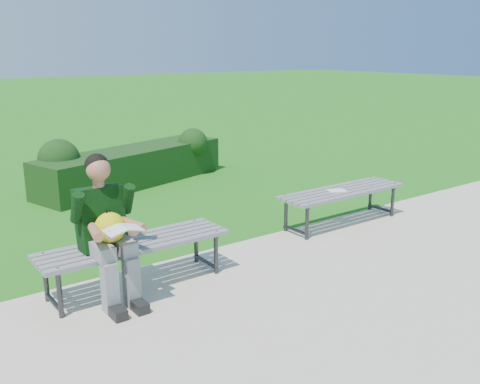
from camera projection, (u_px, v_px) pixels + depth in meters
ground at (203, 253)px, 5.97m from camera, size 80.00×80.00×0.00m
walkway at (311, 312)px, 4.60m from camera, size 30.00×3.50×0.02m
hedge at (129, 164)px, 8.90m from camera, size 3.54×1.78×0.89m
bench_left at (135, 247)px, 4.98m from camera, size 1.80×0.50×0.46m
bench_right at (342, 194)px, 6.83m from camera, size 1.80×0.50×0.46m
seated_boy at (106, 226)px, 4.66m from camera, size 0.56×0.76×1.31m
paper_sheet at (337, 191)px, 6.75m from camera, size 0.26×0.23×0.01m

